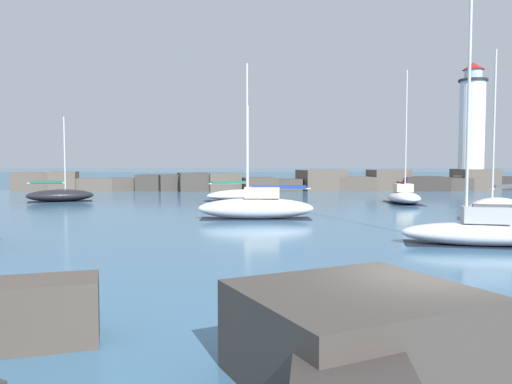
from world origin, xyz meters
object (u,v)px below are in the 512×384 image
at_px(sailboat_moored_5, 478,231).
at_px(sailboat_moored_6, 495,207).
at_px(lighthouse, 472,134).
at_px(sailboat_moored_0, 256,207).
at_px(sailboat_moored_3, 404,196).
at_px(sailboat_moored_1, 60,195).
at_px(sailboat_moored_4, 243,195).

xyz_separation_m(sailboat_moored_5, sailboat_moored_6, (5.92, 9.90, 0.04)).
bearing_deg(sailboat_moored_6, lighthouse, 66.68).
distance_m(sailboat_moored_0, sailboat_moored_3, 16.44).
height_order(sailboat_moored_1, sailboat_moored_4, sailboat_moored_4).
bearing_deg(sailboat_moored_1, sailboat_moored_5, -43.66).
xyz_separation_m(sailboat_moored_1, sailboat_moored_3, (28.64, -3.01, 0.06)).
bearing_deg(sailboat_moored_0, sailboat_moored_5, -49.14).
bearing_deg(sailboat_moored_3, sailboat_moored_1, 174.01).
bearing_deg(sailboat_moored_1, sailboat_moored_4, 3.19).
bearing_deg(sailboat_moored_1, sailboat_moored_6, -24.05).
bearing_deg(sailboat_moored_3, sailboat_moored_4, 163.48).
relative_size(sailboat_moored_0, sailboat_moored_6, 0.91).
distance_m(sailboat_moored_3, sailboat_moored_4, 13.63).
height_order(sailboat_moored_0, sailboat_moored_4, sailboat_moored_0).
distance_m(sailboat_moored_1, sailboat_moored_6, 33.50).
bearing_deg(sailboat_moored_6, sailboat_moored_5, -120.88).
relative_size(sailboat_moored_1, sailboat_moored_3, 0.68).
height_order(sailboat_moored_3, sailboat_moored_4, sailboat_moored_3).
bearing_deg(sailboat_moored_0, lighthouse, 48.22).
relative_size(lighthouse, sailboat_moored_3, 1.46).
bearing_deg(sailboat_moored_4, sailboat_moored_0, -87.68).
height_order(sailboat_moored_4, sailboat_moored_5, sailboat_moored_5).
bearing_deg(sailboat_moored_5, lighthouse, 64.76).
bearing_deg(sailboat_moored_5, sailboat_moored_1, 136.34).
height_order(sailboat_moored_3, sailboat_moored_5, sailboat_moored_3).
xyz_separation_m(lighthouse, sailboat_moored_1, (-43.98, -17.41, -6.28)).
relative_size(lighthouse, sailboat_moored_0, 1.71).
bearing_deg(sailboat_moored_1, lighthouse, 21.60).
bearing_deg(sailboat_moored_3, lighthouse, 53.09).
height_order(lighthouse, sailboat_moored_3, lighthouse).
bearing_deg(sailboat_moored_4, sailboat_moored_1, -176.81).
relative_size(lighthouse, sailboat_moored_5, 1.46).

